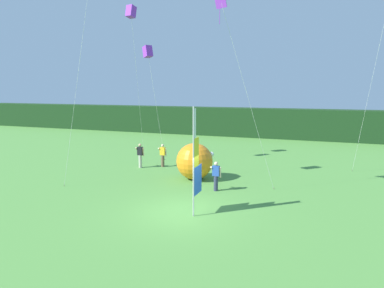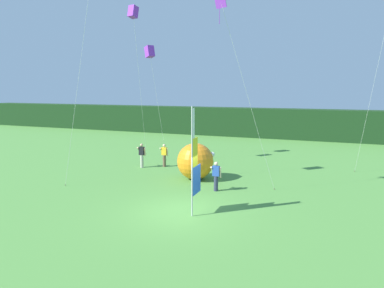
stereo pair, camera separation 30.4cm
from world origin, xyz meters
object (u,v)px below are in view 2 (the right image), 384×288
Objects in this scene: kite_purple_diamond_3 at (223,12)px; kite_purple_box_4 at (150,52)px; banner_flag at (195,163)px; person_mid_field at (216,176)px; person_far_left at (142,155)px; inflatable_balloon at (195,161)px; kite_purple_box_1 at (133,12)px; person_near_banner at (164,155)px.

kite_purple_diamond_3 reaches higher than kite_purple_box_4.
banner_flag is at bearing -95.58° from kite_purple_diamond_3.
person_far_left is (-6.32, 3.38, 0.05)m from person_mid_field.
kite_purple_box_4 is at bearing 142.35° from person_mid_field.
inflatable_balloon is 11.72m from kite_purple_box_1.
kite_purple_box_4 reaches higher than banner_flag.
person_near_banner is 0.16× the size of kite_purple_diamond_3.
kite_purple_box_1 is at bearing 132.16° from banner_flag.
kite_purple_diamond_3 is (2.33, -2.46, 7.70)m from inflatable_balloon.
inflatable_balloon reaches higher than person_far_left.
kite_purple_box_1 is at bearing 165.61° from kite_purple_box_4.
person_mid_field is (5.02, -4.16, -0.01)m from person_near_banner.
kite_purple_box_4 is at bearing -14.39° from kite_purple_box_1.
person_near_banner is 10.78m from kite_purple_diamond_3.
inflatable_balloon is at bearing -19.23° from person_far_left.
kite_purple_box_1 reaches higher than kite_purple_diamond_3.
kite_purple_box_4 is (-0.10, 1.57, 6.87)m from person_far_left.
kite_purple_box_4 is at bearing 93.77° from person_far_left.
kite_purple_diamond_3 is at bearing -30.60° from person_far_left.
kite_purple_box_1 is 10.39m from kite_purple_diamond_3.
person_far_left is 0.77× the size of inflatable_balloon.
kite_purple_diamond_3 is at bearing -39.03° from kite_purple_box_4.
person_mid_field is 0.72× the size of inflatable_balloon.
kite_purple_box_4 reaches higher than inflatable_balloon.
inflatable_balloon is (-1.86, 1.83, 0.25)m from person_mid_field.
person_far_left is 0.15× the size of kite_purple_box_1.
person_near_banner is at bearing 30.90° from person_far_left.
inflatable_balloon is 0.22× the size of kite_purple_diamond_3.
person_near_banner is 0.73× the size of inflatable_balloon.
person_mid_field is 7.17m from person_far_left.
person_near_banner is 3.94m from inflatable_balloon.
kite_purple_box_1 reaches higher than kite_purple_box_4.
person_mid_field is 2.62m from inflatable_balloon.
person_mid_field is 0.14× the size of kite_purple_box_1.
person_far_left is at bearing -51.51° from kite_purple_box_1.
kite_purple_box_1 is 3.14m from kite_purple_box_4.
kite_purple_box_1 reaches higher than inflatable_balloon.
banner_flag is 5.87m from inflatable_balloon.
person_mid_field is at bearing -37.65° from kite_purple_box_4.
person_mid_field is at bearing -44.53° from inflatable_balloon.
inflatable_balloon is at bearing 110.74° from banner_flag.
person_far_left is (-6.50, 6.95, -1.32)m from banner_flag.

